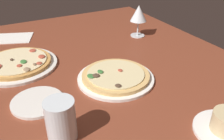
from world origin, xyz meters
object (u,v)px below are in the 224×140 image
at_px(water_glass, 61,123).
at_px(wine_glass_far, 139,14).
at_px(side_plate, 37,102).
at_px(pizza_side, 17,63).
at_px(paper_menu, 13,38).
at_px(pizza_main, 116,77).

bearing_deg(water_glass, wine_glass_far, 131.83).
xyz_separation_m(water_glass, side_plate, (-0.17, -0.02, -0.04)).
distance_m(pizza_side, water_glass, 0.44).
relative_size(pizza_side, water_glass, 2.74).
bearing_deg(water_glass, side_plate, -172.07).
xyz_separation_m(pizza_side, paper_menu, (-0.30, 0.03, -0.01)).
xyz_separation_m(water_glass, paper_menu, (-0.74, -0.01, -0.05)).
bearing_deg(side_plate, pizza_side, -177.04).
xyz_separation_m(side_plate, paper_menu, (-0.57, 0.01, -0.00)).
relative_size(pizza_main, pizza_side, 0.89).
bearing_deg(paper_menu, pizza_side, 15.52).
bearing_deg(side_plate, wine_glass_far, 119.05).
height_order(wine_glass_far, paper_menu, wine_glass_far).
xyz_separation_m(pizza_main, paper_menu, (-0.56, -0.26, -0.01)).
bearing_deg(paper_menu, water_glass, 21.66).
xyz_separation_m(wine_glass_far, side_plate, (0.31, -0.57, -0.10)).
height_order(pizza_side, water_glass, water_glass).
bearing_deg(pizza_side, wine_glass_far, 94.51).
height_order(side_plate, paper_menu, side_plate).
height_order(pizza_main, wine_glass_far, wine_glass_far).
bearing_deg(wine_glass_far, water_glass, -48.17).
relative_size(pizza_main, side_plate, 1.70).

